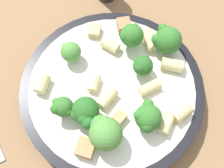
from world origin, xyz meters
TOP-DOWN VIEW (x-y plane):
  - ground_plane at (0.00, 0.00)m, footprint 2.00×2.00m
  - pasta_bowl at (0.00, 0.00)m, footprint 0.25×0.25m
  - broccoli_floret_0 at (0.00, -0.05)m, footprint 0.03×0.04m
  - broccoli_floret_1 at (0.02, 0.09)m, footprint 0.04×0.04m
  - broccoli_floret_2 at (-0.02, 0.07)m, footprint 0.03×0.03m
  - broccoli_floret_3 at (0.02, 0.04)m, footprint 0.03×0.03m
  - broccoli_floret_4 at (-0.07, 0.00)m, footprint 0.03×0.03m
  - broccoli_floret_5 at (0.06, -0.01)m, footprint 0.03×0.04m
  - broccoli_floret_6 at (0.04, -0.06)m, footprint 0.04×0.04m
  - broccoli_floret_7 at (-0.03, -0.07)m, footprint 0.03×0.03m
  - rigatoni_0 at (-0.02, -0.01)m, footprint 0.02×0.03m
  - rigatoni_1 at (0.04, 0.03)m, footprint 0.02×0.03m
  - rigatoni_2 at (0.05, 0.07)m, footprint 0.03×0.03m
  - rigatoni_3 at (-0.04, 0.05)m, footprint 0.03×0.02m
  - rigatoni_4 at (0.00, 0.09)m, footprint 0.03×0.03m
  - rigatoni_5 at (0.09, 0.00)m, footprint 0.02×0.03m
  - rigatoni_6 at (0.09, 0.02)m, footprint 0.02×0.03m
  - rigatoni_7 at (0.01, -0.02)m, footprint 0.02×0.03m
  - rigatoni_8 at (-0.07, -0.06)m, footprint 0.02×0.03m
  - chicken_chunk_0 at (0.03, -0.03)m, footprint 0.01×0.02m
  - chicken_chunk_1 at (-0.07, 0.05)m, footprint 0.02×0.02m
  - chicken_chunk_2 at (-0.04, 0.08)m, footprint 0.03×0.03m
  - chicken_chunk_3 at (0.03, -0.08)m, footprint 0.03×0.03m

SIDE VIEW (x-z plane):
  - ground_plane at x=0.00m, z-range 0.00..0.00m
  - pasta_bowl at x=0.00m, z-range 0.00..0.03m
  - chicken_chunk_0 at x=0.03m, z-range 0.03..0.04m
  - chicken_chunk_1 at x=-0.07m, z-range 0.03..0.04m
  - rigatoni_0 at x=-0.02m, z-range 0.03..0.04m
  - rigatoni_1 at x=0.04m, z-range 0.03..0.04m
  - rigatoni_5 at x=0.09m, z-range 0.03..0.04m
  - chicken_chunk_3 at x=0.03m, z-range 0.03..0.04m
  - rigatoni_3 at x=-0.04m, z-range 0.03..0.04m
  - rigatoni_7 at x=0.01m, z-range 0.03..0.04m
  - chicken_chunk_2 at x=-0.04m, z-range 0.03..0.05m
  - rigatoni_8 at x=-0.07m, z-range 0.03..0.05m
  - rigatoni_4 at x=0.00m, z-range 0.03..0.05m
  - rigatoni_2 at x=0.05m, z-range 0.03..0.05m
  - rigatoni_6 at x=0.09m, z-range 0.03..0.05m
  - broccoli_floret_3 at x=0.02m, z-range 0.03..0.06m
  - broccoli_floret_4 at x=-0.07m, z-range 0.03..0.06m
  - broccoli_floret_7 at x=-0.03m, z-range 0.03..0.07m
  - broccoli_floret_5 at x=0.06m, z-range 0.03..0.07m
  - broccoli_floret_0 at x=0.00m, z-range 0.03..0.07m
  - broccoli_floret_1 at x=0.02m, z-range 0.03..0.08m
  - broccoli_floret_2 at x=-0.02m, z-range 0.03..0.07m
  - broccoli_floret_6 at x=0.04m, z-range 0.03..0.08m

